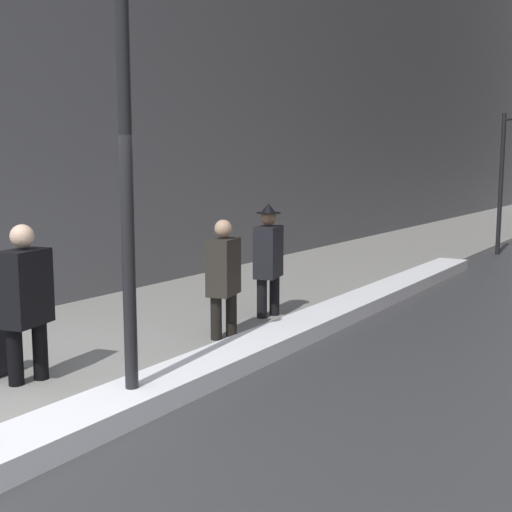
# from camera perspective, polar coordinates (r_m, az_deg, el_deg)

# --- Properties ---
(ground_plane) EXTENTS (160.00, 160.00, 0.00)m
(ground_plane) POSITION_cam_1_polar(r_m,az_deg,el_deg) (5.68, -19.82, -15.60)
(ground_plane) COLOR #38383A
(sidewalk_slab) EXTENTS (4.00, 80.00, 0.01)m
(sidewalk_slab) POSITION_cam_1_polar(r_m,az_deg,el_deg) (19.25, 14.08, 1.03)
(sidewalk_slab) COLOR gray
(sidewalk_slab) RESTS_ON ground
(snow_bank_curb) EXTENTS (0.63, 11.93, 0.21)m
(snow_bank_curb) POSITION_cam_1_polar(r_m,az_deg,el_deg) (9.43, 6.95, -5.15)
(snow_bank_curb) COLOR white
(snow_bank_curb) RESTS_ON ground
(lamp_post) EXTENTS (0.28, 0.28, 4.39)m
(lamp_post) POSITION_cam_1_polar(r_m,az_deg,el_deg) (5.81, -11.61, 12.12)
(lamp_post) COLOR black
(lamp_post) RESTS_ON ground
(pedestrian_nearside) EXTENTS (0.43, 0.59, 1.65)m
(pedestrian_nearside) POSITION_cam_1_polar(r_m,az_deg,el_deg) (6.96, -19.84, -3.38)
(pedestrian_nearside) COLOR black
(pedestrian_nearside) RESTS_ON ground
(pedestrian_in_glasses) EXTENTS (0.41, 0.56, 1.56)m
(pedestrian_in_glasses) POSITION_cam_1_polar(r_m,az_deg,el_deg) (8.28, -2.90, -1.54)
(pedestrian_in_glasses) COLOR black
(pedestrian_in_glasses) RESTS_ON ground
(pedestrian_in_fedora) EXTENTS (0.42, 0.58, 1.70)m
(pedestrian_in_fedora) POSITION_cam_1_polar(r_m,az_deg,el_deg) (9.46, 1.11, 0.04)
(pedestrian_in_fedora) COLOR black
(pedestrian_in_fedora) RESTS_ON ground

